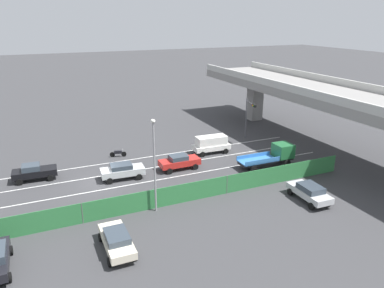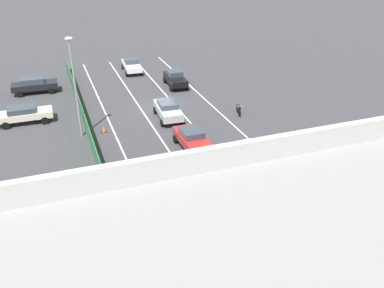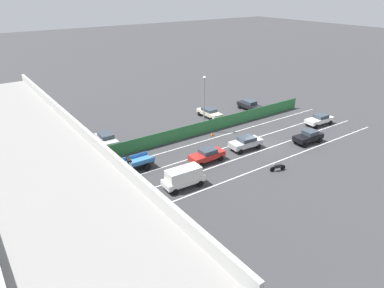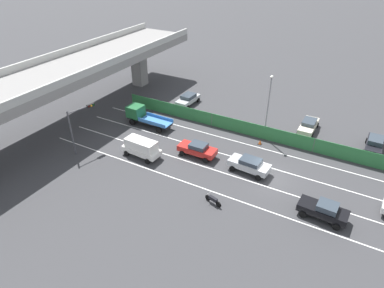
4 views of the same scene
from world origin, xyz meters
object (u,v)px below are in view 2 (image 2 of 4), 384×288
object	(u,v)px
parked_wagon_silver	(33,238)
traffic_light	(370,169)
car_sedan_white	(131,65)
traffic_cone	(104,129)
flatbed_truck_blue	(200,223)
car_sedan_black	(175,78)
motorcycle	(238,109)
parked_sedan_dark	(34,85)
car_sedan_silver	(168,109)
street_lamp	(74,79)
car_sedan_red	(192,139)
parked_sedan_cream	(24,114)
car_van_white	(265,162)

from	to	relation	value
parked_wagon_silver	traffic_light	bearing A→B (deg)	165.89
car_sedan_white	traffic_cone	world-z (taller)	car_sedan_white
flatbed_truck_blue	car_sedan_black	bearing A→B (deg)	-105.09
car_sedan_white	motorcycle	size ratio (longest dim) A/B	2.46
parked_sedan_dark	traffic_light	xyz separation A→B (m)	(-16.50, 29.61, 2.97)
car_sedan_black	car_sedan_silver	bearing A→B (deg)	67.81
car_sedan_black	parked_wagon_silver	distance (m)	26.90
car_sedan_silver	street_lamp	xyz separation A→B (m)	(7.73, 0.94, 3.92)
car_sedan_red	parked_wagon_silver	size ratio (longest dim) A/B	0.98
traffic_cone	car_sedan_red	bearing A→B (deg)	137.51
car_sedan_black	parked_wagon_silver	xyz separation A→B (m)	(14.96, 22.36, -0.03)
car_sedan_silver	traffic_cone	world-z (taller)	car_sedan_silver
car_sedan_white	traffic_light	world-z (taller)	traffic_light
flatbed_truck_blue	traffic_light	size ratio (longest dim) A/B	1.16
traffic_light	traffic_cone	size ratio (longest dim) A/B	9.76
flatbed_truck_blue	traffic_light	distance (m)	9.31
car_sedan_white	flatbed_truck_blue	size ratio (longest dim) A/B	0.74
traffic_cone	car_sedan_white	bearing A→B (deg)	-110.55
car_sedan_red	parked_sedan_dark	xyz separation A→B (m)	(11.07, -17.47, 0.02)
traffic_light	street_lamp	size ratio (longest dim) A/B	0.68
car_sedan_silver	flatbed_truck_blue	distance (m)	16.69
car_sedan_white	car_sedan_silver	world-z (taller)	car_sedan_silver
flatbed_truck_blue	parked_sedan_cream	world-z (taller)	flatbed_truck_blue
car_sedan_white	car_van_white	bearing A→B (deg)	96.61
car_van_white	car_sedan_black	world-z (taller)	car_van_white
car_sedan_white	flatbed_truck_blue	world-z (taller)	flatbed_truck_blue
car_sedan_black	traffic_light	bearing A→B (deg)	94.42
flatbed_truck_blue	parked_sedan_dark	world-z (taller)	flatbed_truck_blue
motorcycle	parked_sedan_dark	distance (m)	21.41
car_van_white	street_lamp	world-z (taller)	street_lamp
car_sedan_red	traffic_light	world-z (taller)	traffic_light
traffic_light	parked_wagon_silver	bearing A→B (deg)	-14.11
flatbed_truck_blue	parked_sedan_cream	size ratio (longest dim) A/B	1.36
car_sedan_black	traffic_cone	size ratio (longest dim) A/B	7.74
motorcycle	street_lamp	distance (m)	14.84
traffic_light	car_sedan_white	bearing A→B (deg)	-80.88
car_sedan_white	car_sedan_red	distance (m)	21.32
parked_sedan_cream	parked_wagon_silver	distance (m)	17.57
car_van_white	parked_wagon_silver	xyz separation A→B (m)	(14.75, 2.37, -0.32)
parked_sedan_cream	traffic_light	world-z (taller)	traffic_light
car_sedan_black	car_sedan_white	bearing A→B (deg)	-64.11
car_sedan_red	motorcycle	distance (m)	8.30
parked_wagon_silver	traffic_light	xyz separation A→B (m)	(-17.02, 4.28, 3.01)
parked_wagon_silver	flatbed_truck_blue	bearing A→B (deg)	164.95
street_lamp	parked_sedan_dark	bearing A→B (deg)	-74.58
traffic_light	street_lamp	bearing A→B (deg)	-53.03
car_sedan_white	parked_wagon_silver	size ratio (longest dim) A/B	1.04
car_sedan_black	car_van_white	bearing A→B (deg)	89.41
parked_sedan_dark	traffic_cone	bearing A→B (deg)	113.19
motorcycle	car_sedan_black	bearing A→B (deg)	-71.60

